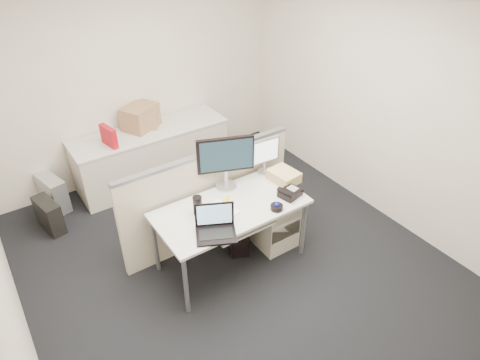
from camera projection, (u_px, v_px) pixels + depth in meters
floor at (232, 261)px, 4.60m from camera, size 4.00×4.50×0.01m
wall_back at (133, 77)px, 5.38m from camera, size 4.00×0.02×2.70m
wall_front at (458, 328)px, 2.29m from camera, size 4.00×0.02×2.70m
wall_right at (380, 101)px, 4.76m from camera, size 0.02×4.50×2.70m
desk at (231, 212)px, 4.22m from camera, size 1.50×0.75×0.73m
keyboard_tray at (241, 225)px, 4.12m from camera, size 0.62×0.32×0.02m
drawer_pedestal at (271, 217)px, 4.70m from camera, size 0.40×0.55×0.65m
cubicle_partition at (208, 199)px, 4.59m from camera, size 2.00×0.06×1.10m
back_counter at (152, 156)px, 5.71m from camera, size 2.00×0.60×0.72m
monitor_main at (226, 163)px, 4.31m from camera, size 0.62×0.42×0.58m
monitor_small at (265, 156)px, 4.59m from camera, size 0.34×0.19×0.41m
laptop at (216, 224)px, 3.76m from camera, size 0.44×0.40×0.27m
trackball at (277, 207)px, 4.14m from camera, size 0.16×0.16×0.05m
desk_phone at (290, 193)px, 4.32m from camera, size 0.25×0.22×0.07m
paper_stack at (221, 211)px, 4.12m from camera, size 0.31×0.36×0.01m
sticky_pad at (226, 208)px, 4.16m from camera, size 0.09×0.09×0.01m
travel_mug at (198, 206)px, 4.05m from camera, size 0.10×0.10×0.18m
banana at (225, 200)px, 4.24m from camera, size 0.16×0.13×0.04m
cellphone at (215, 209)px, 4.14m from camera, size 0.07×0.12×0.02m
manila_folders at (284, 176)px, 4.53m from camera, size 0.27×0.33×0.11m
keyboard at (234, 223)px, 4.11m from camera, size 0.50×0.20×0.03m
pc_tower_desk at (237, 228)px, 4.70m from camera, size 0.37×0.52×0.45m
pc_tower_spare_dark at (49, 215)px, 4.93m from camera, size 0.25×0.44×0.39m
pc_tower_spare_silver at (53, 193)px, 5.26m from camera, size 0.29×0.49×0.43m
cardboard_box_left at (140, 118)px, 5.48m from camera, size 0.54×0.49×0.33m
cardboard_box_right at (144, 120)px, 5.53m from camera, size 0.41×0.38×0.24m
red_binder at (109, 137)px, 5.11m from camera, size 0.12×0.29×0.27m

